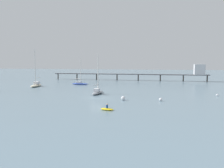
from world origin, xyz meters
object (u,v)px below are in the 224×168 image
Objects in this scene: sailboat_blue at (80,83)px; mooring_buoy_outer at (123,98)px; sailboat_cream at (36,84)px; mooring_buoy_far at (217,95)px; mooring_buoy_mid at (161,99)px; sailboat_gray at (97,91)px; dinghy_yellow at (107,109)px; pier at (168,72)px.

sailboat_blue reaches higher than mooring_buoy_outer.
mooring_buoy_far is at bearing -11.70° from sailboat_cream.
mooring_buoy_outer is at bearing -176.22° from mooring_buoy_mid.
sailboat_cream is at bearing 168.30° from mooring_buoy_far.
sailboat_gray reaches higher than dinghy_yellow.
dinghy_yellow is 3.73× the size of mooring_buoy_mid.
sailboat_blue reaches higher than dinghy_yellow.
sailboat_blue is 37.67m from mooring_buoy_outer.
sailboat_cream reaches higher than mooring_buoy_outer.
pier is 55.77m from mooring_buoy_outer.
pier is 6.66× the size of sailboat_gray.
dinghy_yellow is (6.95, -19.32, -0.46)m from sailboat_gray.
sailboat_cream is at bearing 134.10° from dinghy_yellow.
sailboat_blue is at bearing -143.60° from pier.
mooring_buoy_mid is at bearing -142.86° from mooring_buoy_far.
mooring_buoy_outer is (20.83, -31.39, -0.14)m from sailboat_blue.
dinghy_yellow is at bearing -95.60° from mooring_buoy_outer.
sailboat_cream is 13.71× the size of mooring_buoy_outer.
mooring_buoy_far is (29.30, 2.20, -0.41)m from sailboat_gray.
dinghy_yellow is at bearing -45.90° from sailboat_cream.
sailboat_gray is 26.29m from sailboat_blue.
mooring_buoy_far is (10.60, -44.00, -3.73)m from pier.
pier reaches higher than dinghy_yellow.
mooring_buoy_outer is (-21.28, -10.63, 0.18)m from mooring_buoy_far.
sailboat_gray is 3.93× the size of dinghy_yellow.
mooring_buoy_outer is (32.77, -21.82, -0.31)m from sailboat_cream.
mooring_buoy_far is at bearing 37.14° from mooring_buoy_mid.
sailboat_blue is at bearing 38.69° from sailboat_cream.
mooring_buoy_far is at bearing 43.92° from dinghy_yellow.
mooring_buoy_mid is at bearing -27.62° from sailboat_cream.
mooring_buoy_outer is (1.07, 10.90, 0.23)m from dinghy_yellow.
mooring_buoy_far is at bearing 26.54° from mooring_buoy_outer.
sailboat_blue is (-31.52, -23.24, -3.41)m from pier.
sailboat_gray is (-18.70, -46.20, -3.31)m from pier.
sailboat_cream is at bearing -142.95° from pier.
sailboat_gray is at bearing 133.57° from mooring_buoy_outer.
mooring_buoy_outer is (-7.94, -0.52, 0.09)m from mooring_buoy_mid.
sailboat_gray is 14.62× the size of mooring_buoy_mid.
sailboat_blue is 46.95m from mooring_buoy_far.
sailboat_gray is 11.64m from mooring_buoy_outer.
sailboat_blue is at bearing 153.76° from mooring_buoy_far.
sailboat_gray is 17.81m from mooring_buoy_mid.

